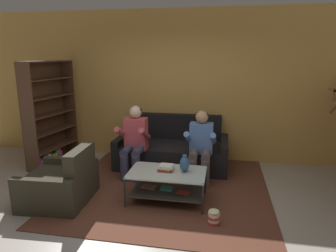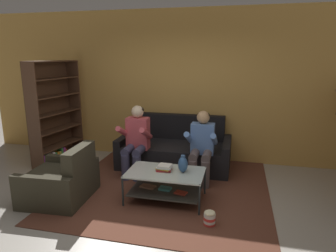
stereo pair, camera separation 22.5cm
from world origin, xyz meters
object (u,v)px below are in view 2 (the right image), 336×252
coffee_table (165,181)px  vase (183,164)px  armchair (62,182)px  couch (175,150)px  book_stack (164,168)px  person_seated_right (202,144)px  popcorn_tub (210,218)px  person_seated_left (136,138)px  bookshelf (53,121)px

coffee_table → vase: vase is taller
armchair → couch: bearing=52.3°
book_stack → vase: bearing=1.1°
person_seated_right → armchair: size_ratio=1.19×
couch → book_stack: (0.13, -1.37, 0.19)m
vase → armchair: 1.78m
coffee_table → vase: size_ratio=4.33×
armchair → popcorn_tub: armchair is taller
person_seated_left → armchair: person_seated_left is taller
book_stack → popcorn_tub: 0.98m
book_stack → couch: bearing=95.5°
vase → popcorn_tub: vase is taller
couch → vase: bearing=-73.6°
person_seated_right → popcorn_tub: 1.46m
book_stack → armchair: size_ratio=0.24×
couch → bookshelf: size_ratio=1.05×
book_stack → popcorn_tub: bearing=-37.6°
armchair → bookshelf: bearing=126.2°
person_seated_left → coffee_table: size_ratio=1.11×
popcorn_tub → book_stack: bearing=142.4°
person_seated_right → popcorn_tub: size_ratio=6.05×
couch → popcorn_tub: couch is taller
vase → book_stack: 0.28m
person_seated_left → coffee_table: 1.15m
couch → coffee_table: size_ratio=1.87×
person_seated_right → bookshelf: 2.92m
book_stack → popcorn_tub: book_stack is taller
book_stack → bookshelf: bookshelf is taller
vase → bookshelf: bookshelf is taller
vase → person_seated_left: bearing=141.2°
couch → bookshelf: (-2.33, -0.32, 0.51)m
person_seated_right → armchair: bearing=-149.3°
armchair → popcorn_tub: 2.18m
person_seated_left → vase: size_ratio=4.81×
vase → bookshelf: 2.94m
popcorn_tub → coffee_table: bearing=143.5°
vase → person_seated_right: bearing=78.0°
coffee_table → vase: (0.24, 0.05, 0.27)m
couch → vase: couch is taller
couch → person_seated_left: 0.89m
person_seated_left → couch: bearing=45.9°
couch → armchair: bearing=-127.7°
person_seated_right → vase: size_ratio=4.64×
person_seated_left → popcorn_tub: bearing=-43.4°
book_stack → popcorn_tub: size_ratio=1.20×
couch → coffee_table: (0.16, -1.41, -0.00)m
person_seated_right → coffee_table: person_seated_right is taller
vase → armchair: (-1.72, -0.35, -0.29)m
coffee_table → armchair: bearing=-168.5°
bookshelf → person_seated_right: bearing=-5.3°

